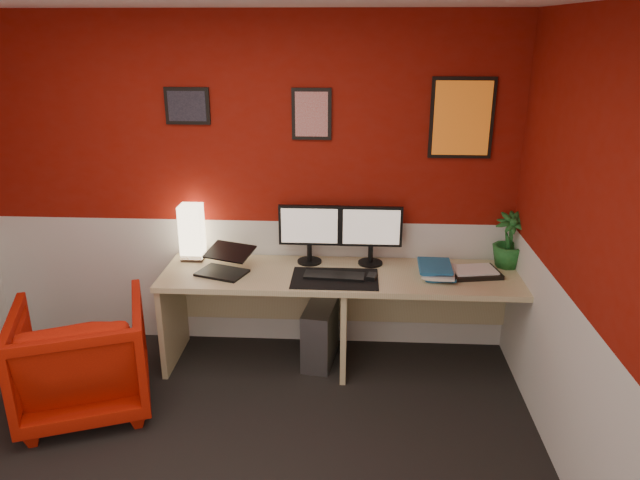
# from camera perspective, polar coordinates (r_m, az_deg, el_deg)

# --- Properties ---
(wall_back) EXTENTS (4.00, 0.01, 2.50)m
(wall_back) POSITION_cam_1_polar(r_m,az_deg,el_deg) (4.47, -7.33, 4.93)
(wall_back) COLOR maroon
(wall_back) RESTS_ON ground
(wall_right) EXTENTS (0.01, 3.50, 2.50)m
(wall_right) POSITION_cam_1_polar(r_m,az_deg,el_deg) (2.98, 26.54, -4.72)
(wall_right) COLOR maroon
(wall_right) RESTS_ON ground
(wainscot_back) EXTENTS (4.00, 0.01, 1.00)m
(wainscot_back) POSITION_cam_1_polar(r_m,az_deg,el_deg) (4.71, -6.95, -3.94)
(wainscot_back) COLOR silver
(wainscot_back) RESTS_ON ground
(wainscot_right) EXTENTS (0.01, 3.50, 1.00)m
(wainscot_right) POSITION_cam_1_polar(r_m,az_deg,el_deg) (3.34, 24.43, -16.56)
(wainscot_right) COLOR silver
(wainscot_right) RESTS_ON ground
(desk) EXTENTS (2.60, 0.65, 0.73)m
(desk) POSITION_cam_1_polar(r_m,az_deg,el_deg) (4.39, 2.31, -7.60)
(desk) COLOR tan
(desk) RESTS_ON ground
(shoji_lamp) EXTENTS (0.16, 0.16, 0.40)m
(shoji_lamp) POSITION_cam_1_polar(r_m,az_deg,el_deg) (4.53, -12.15, 0.61)
(shoji_lamp) COLOR #FFE5B2
(shoji_lamp) RESTS_ON desk
(laptop) EXTENTS (0.39, 0.33, 0.22)m
(laptop) POSITION_cam_1_polar(r_m,az_deg,el_deg) (4.24, -9.43, -1.85)
(laptop) COLOR black
(laptop) RESTS_ON desk
(monitor_left) EXTENTS (0.45, 0.06, 0.58)m
(monitor_left) POSITION_cam_1_polar(r_m,az_deg,el_deg) (4.33, -1.04, 1.43)
(monitor_left) COLOR black
(monitor_left) RESTS_ON desk
(monitor_right) EXTENTS (0.45, 0.06, 0.58)m
(monitor_right) POSITION_cam_1_polar(r_m,az_deg,el_deg) (4.31, 4.94, 1.30)
(monitor_right) COLOR black
(monitor_right) RESTS_ON desk
(desk_mat) EXTENTS (0.60, 0.38, 0.01)m
(desk_mat) POSITION_cam_1_polar(r_m,az_deg,el_deg) (4.14, 1.43, -3.71)
(desk_mat) COLOR black
(desk_mat) RESTS_ON desk
(keyboard) EXTENTS (0.43, 0.17, 0.02)m
(keyboard) POSITION_cam_1_polar(r_m,az_deg,el_deg) (4.15, 1.38, -3.43)
(keyboard) COLOR black
(keyboard) RESTS_ON desk_mat
(mouse) EXTENTS (0.08, 0.11, 0.03)m
(mouse) POSITION_cam_1_polar(r_m,az_deg,el_deg) (4.14, 4.98, -3.51)
(mouse) COLOR black
(mouse) RESTS_ON desk_mat
(book_bottom) EXTENTS (0.23, 0.30, 0.03)m
(book_bottom) POSITION_cam_1_polar(r_m,az_deg,el_deg) (4.26, 9.92, -3.14)
(book_bottom) COLOR #206295
(book_bottom) RESTS_ON desk
(book_middle) EXTENTS (0.27, 0.34, 0.02)m
(book_middle) POSITION_cam_1_polar(r_m,az_deg,el_deg) (4.24, 9.83, -2.87)
(book_middle) COLOR silver
(book_middle) RESTS_ON book_bottom
(book_top) EXTENTS (0.24, 0.31, 0.03)m
(book_top) POSITION_cam_1_polar(r_m,az_deg,el_deg) (4.24, 9.40, -2.48)
(book_top) COLOR #206295
(book_top) RESTS_ON book_middle
(zen_tray) EXTENTS (0.39, 0.31, 0.03)m
(zen_tray) POSITION_cam_1_polar(r_m,az_deg,el_deg) (4.34, 14.48, -3.03)
(zen_tray) COLOR black
(zen_tray) RESTS_ON desk
(potted_plant) EXTENTS (0.27, 0.27, 0.40)m
(potted_plant) POSITION_cam_1_polar(r_m,az_deg,el_deg) (4.49, 17.65, -0.03)
(potted_plant) COLOR #19591E
(potted_plant) RESTS_ON desk
(pc_tower) EXTENTS (0.27, 0.47, 0.45)m
(pc_tower) POSITION_cam_1_polar(r_m,az_deg,el_deg) (4.49, 0.02, -8.92)
(pc_tower) COLOR #99999E
(pc_tower) RESTS_ON ground
(armchair) EXTENTS (1.02, 1.03, 0.74)m
(armchair) POSITION_cam_1_polar(r_m,az_deg,el_deg) (4.21, -21.78, -10.37)
(armchair) COLOR #AF1706
(armchair) RESTS_ON ground
(art_left) EXTENTS (0.32, 0.02, 0.26)m
(art_left) POSITION_cam_1_polar(r_m,az_deg,el_deg) (4.42, -12.59, 12.41)
(art_left) COLOR black
(art_left) RESTS_ON wall_back
(art_center) EXTENTS (0.28, 0.02, 0.36)m
(art_center) POSITION_cam_1_polar(r_m,az_deg,el_deg) (4.28, -0.81, 11.96)
(art_center) COLOR red
(art_center) RESTS_ON wall_back
(art_right) EXTENTS (0.44, 0.02, 0.56)m
(art_right) POSITION_cam_1_polar(r_m,az_deg,el_deg) (4.33, 13.42, 11.27)
(art_right) COLOR orange
(art_right) RESTS_ON wall_back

